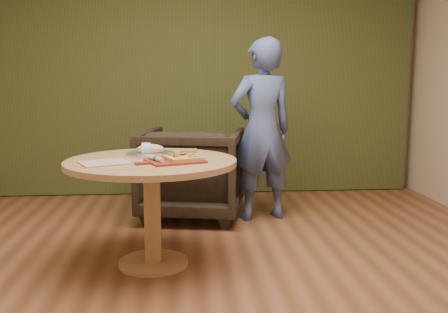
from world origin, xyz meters
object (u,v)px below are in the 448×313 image
Objects in this scene: armchair at (192,168)px; person_standing at (262,130)px; flatbread_pizza at (183,158)px; bread_roll at (149,149)px; cutlery_roll at (156,158)px; pedestal_table at (152,180)px; serving_tray at (151,154)px; pizza_paddle at (174,161)px.

person_standing is at bearing -178.32° from armchair.
flatbread_pizza is 0.40m from bread_roll.
cutlery_roll is 0.95× the size of bread_roll.
serving_tray is (-0.02, 0.21, 0.15)m from pedestal_table.
armchair is at bearing 76.24° from pedestal_table.
cutlery_roll is (0.04, -0.15, 0.17)m from pedestal_table.
cutlery_roll is at bearing 91.00° from armchair.
person_standing reaches higher than serving_tray.
person_standing is at bearing 25.09° from cutlery_roll.
armchair is at bearing 72.60° from serving_tray.
pedestal_table is 0.70× the size of person_standing.
flatbread_pizza is 0.18m from cutlery_roll.
cutlery_roll is at bearing -73.60° from pedestal_table.
cutlery_roll is at bearing -80.42° from serving_tray.
cutlery_roll is at bearing -166.61° from flatbread_pizza.
person_standing is at bearing 43.56° from serving_tray.
bread_roll is 0.21× the size of armchair.
serving_tray is 1.32m from person_standing.
flatbread_pizza is at bearing -5.27° from pizza_paddle.
bread_roll is (-0.24, 0.32, 0.02)m from flatbread_pizza.
person_standing is (0.89, 1.26, 0.05)m from cutlery_roll.
pedestal_table is 4.10× the size of flatbread_pizza.
flatbread_pizza is 0.31× the size of armchair.
pizza_paddle is at bearing 95.47° from armchair.
pedestal_table is 1.25× the size of armchair.
flatbread_pizza is at bearing 45.58° from person_standing.
flatbread_pizza is 0.39m from serving_tray.
pizza_paddle is 0.12m from cutlery_roll.
bread_roll is at bearing 29.30° from person_standing.
serving_tray is 1.11m from armchair.
flatbread_pizza is 1.42m from person_standing.
flatbread_pizza is (0.22, -0.10, 0.17)m from pedestal_table.
armchair is (0.15, 1.35, -0.29)m from pizza_paddle.
serving_tray is 1.84× the size of bread_roll.
bread_roll is at bearing 97.43° from pizza_paddle.
armchair is at bearing -23.96° from person_standing.
pizza_paddle is at bearing -164.19° from flatbread_pizza.
pedestal_table is 0.26m from serving_tray.
serving_tray is at bearing 126.62° from flatbread_pizza.
cutlery_roll is 0.11× the size of person_standing.
bread_roll is (-0.03, 0.21, 0.18)m from pedestal_table.
flatbread_pizza is 1.55× the size of cutlery_roll.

